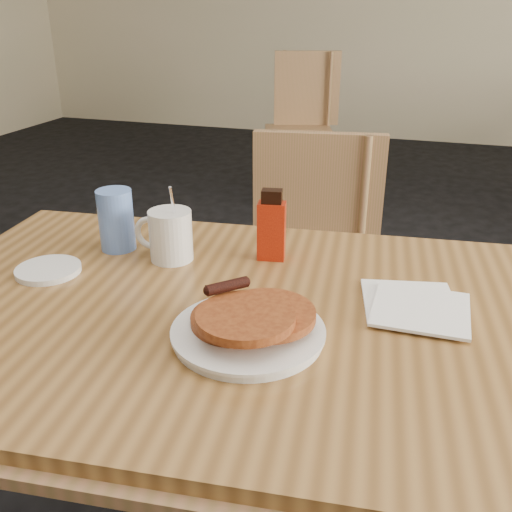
{
  "coord_description": "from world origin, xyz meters",
  "views": [
    {
      "loc": [
        0.28,
        -0.87,
        1.26
      ],
      "look_at": [
        -0.01,
        0.03,
        0.84
      ],
      "focal_mm": 40.0,
      "sensor_mm": 36.0,
      "label": 1
    }
  ],
  "objects": [
    {
      "name": "main_table",
      "position": [
        -0.05,
        -0.01,
        0.71
      ],
      "size": [
        1.37,
        1.0,
        0.75
      ],
      "rotation": [
        0.0,
        0.0,
        0.1
      ],
      "color": "olive",
      "rests_on": "floor"
    },
    {
      "name": "pancake_plate",
      "position": [
        0.02,
        -0.1,
        0.77
      ],
      "size": [
        0.26,
        0.26,
        0.08
      ],
      "rotation": [
        0.0,
        0.0,
        0.36
      ],
      "color": "white",
      "rests_on": "main_table"
    },
    {
      "name": "side_saucer",
      "position": [
        -0.45,
        0.02,
        0.76
      ],
      "size": [
        0.14,
        0.14,
        0.01
      ],
      "primitive_type": "cylinder",
      "rotation": [
        0.0,
        0.0,
        0.05
      ],
      "color": "white",
      "rests_on": "main_table"
    },
    {
      "name": "syrup_bottle",
      "position": [
        -0.03,
        0.22,
        0.82
      ],
      "size": [
        0.06,
        0.05,
        0.16
      ],
      "rotation": [
        0.0,
        0.0,
        0.17
      ],
      "color": "maroon",
      "rests_on": "main_table"
    },
    {
      "name": "chair_main_far",
      "position": [
        -0.05,
        0.73,
        0.54
      ],
      "size": [
        0.47,
        0.47,
        0.9
      ],
      "rotation": [
        0.0,
        0.0,
        0.16
      ],
      "color": "#9B6B49",
      "rests_on": "floor"
    },
    {
      "name": "blue_tumbler",
      "position": [
        -0.38,
        0.17,
        0.82
      ],
      "size": [
        0.08,
        0.08,
        0.14
      ],
      "primitive_type": "cylinder",
      "rotation": [
        0.0,
        0.0,
        0.04
      ],
      "color": "#628CE5",
      "rests_on": "main_table"
    },
    {
      "name": "napkin_stack",
      "position": [
        0.28,
        0.09,
        0.76
      ],
      "size": [
        0.2,
        0.21,
        0.01
      ],
      "rotation": [
        0.0,
        0.0,
        0.2
      ],
      "color": "white",
      "rests_on": "main_table"
    },
    {
      "name": "chair_wall_extra",
      "position": [
        -0.59,
        2.9,
        0.58
      ],
      "size": [
        0.55,
        0.56,
        0.97
      ],
      "rotation": [
        0.0,
        0.0,
        0.3
      ],
      "color": "#9B6B49",
      "rests_on": "floor"
    },
    {
      "name": "coffee_mug",
      "position": [
        -0.24,
        0.16,
        0.81
      ],
      "size": [
        0.13,
        0.09,
        0.17
      ],
      "rotation": [
        0.0,
        0.0,
        -0.34
      ],
      "color": "white",
      "rests_on": "main_table"
    }
  ]
}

